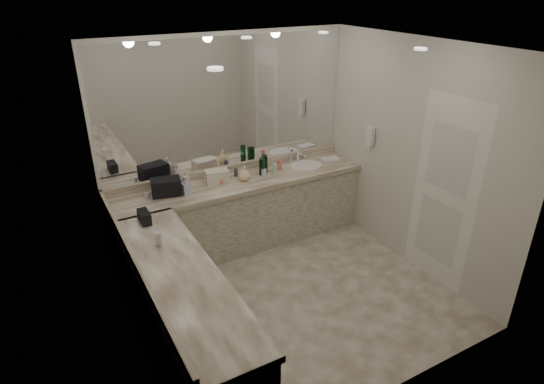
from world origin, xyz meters
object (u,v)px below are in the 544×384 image
wall_phone (370,137)px  soap_bottle_a (186,180)px  cream_cosmetic_case (217,176)px  sink (306,166)px  hand_towel (331,160)px  soap_bottle_b (185,185)px  black_toiletry_bag (166,187)px  soap_bottle_c (244,173)px

wall_phone → soap_bottle_a: size_ratio=1.07×
wall_phone → cream_cosmetic_case: (-1.83, 0.58, -0.37)m
sink → hand_towel: (0.38, -0.01, 0.02)m
cream_cosmetic_case → sink: bearing=5.2°
soap_bottle_b → soap_bottle_a: bearing=66.5°
wall_phone → black_toiletry_bag: 2.55m
soap_bottle_a → cream_cosmetic_case: bearing=-1.7°
soap_bottle_b → soap_bottle_c: 0.75m
black_toiletry_bag → soap_bottle_c: (0.95, -0.06, 0.00)m
cream_cosmetic_case → hand_towel: (1.61, -0.09, -0.06)m
soap_bottle_b → soap_bottle_c: bearing=1.2°
soap_bottle_a → soap_bottle_b: size_ratio=1.07×
soap_bottle_a → sink: bearing=-3.3°
black_toiletry_bag → cream_cosmetic_case: bearing=3.9°
hand_towel → soap_bottle_a: (-1.99, 0.10, 0.09)m
wall_phone → soap_bottle_c: 1.63m
wall_phone → black_toiletry_bag: bearing=167.7°
black_toiletry_bag → cream_cosmetic_case: 0.64m
sink → soap_bottle_c: bearing=-178.3°
cream_cosmetic_case → hand_towel: cream_cosmetic_case is taller
black_toiletry_bag → soap_bottle_b: 0.22m
black_toiletry_bag → soap_bottle_c: bearing=-3.9°
sink → wall_phone: size_ratio=1.83×
soap_bottle_c → black_toiletry_bag: bearing=176.1°
wall_phone → black_toiletry_bag: size_ratio=0.73×
sink → cream_cosmetic_case: (-1.22, 0.08, 0.08)m
sink → soap_bottle_a: (-1.60, 0.09, 0.12)m
sink → cream_cosmetic_case: size_ratio=1.60×
wall_phone → soap_bottle_a: wall_phone is taller
hand_towel → soap_bottle_a: soap_bottle_a is taller
sink → soap_bottle_a: size_ratio=1.96×
wall_phone → soap_bottle_c: wall_phone is taller
black_toiletry_bag → wall_phone: bearing=-12.3°
soap_bottle_c → wall_phone: bearing=-17.3°
soap_bottle_b → black_toiletry_bag: bearing=158.0°
wall_phone → cream_cosmetic_case: 1.95m
sink → black_toiletry_bag: (-1.86, 0.04, 0.10)m
soap_bottle_c → hand_towel: bearing=0.7°
black_toiletry_bag → soap_bottle_a: soap_bottle_a is taller
sink → cream_cosmetic_case: bearing=176.2°
sink → black_toiletry_bag: bearing=178.8°
black_toiletry_bag → sink: bearing=-1.2°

